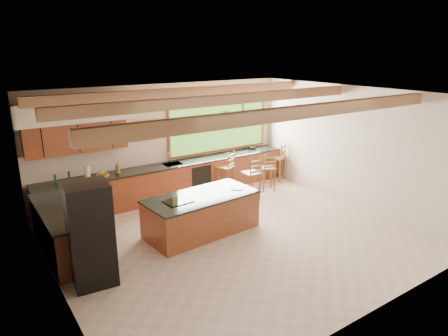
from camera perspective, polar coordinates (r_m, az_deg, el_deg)
ground at (r=8.70m, az=1.81°, el=-9.66°), size 7.20×7.20×0.00m
room_shell at (r=8.40m, az=-1.62°, el=5.38°), size 7.27×6.54×3.02m
counter_run at (r=10.17m, az=-10.36°, el=-3.11°), size 7.12×3.10×1.24m
island at (r=8.72m, az=-3.23°, el=-6.54°), size 2.51×1.31×0.87m
refrigerator at (r=7.08m, az=-18.53°, el=-8.98°), size 0.76×0.74×1.79m
bar_stool_a at (r=10.50m, az=4.16°, el=-0.89°), size 0.44×0.44×1.18m
bar_stool_b at (r=11.20m, az=6.50°, el=-0.11°), size 0.51×0.52×1.09m
bar_stool_c at (r=11.01m, az=0.38°, el=0.01°), size 0.56×0.57×1.19m
bar_stool_d at (r=12.16m, az=7.80°, el=1.35°), size 0.54×0.55×1.15m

